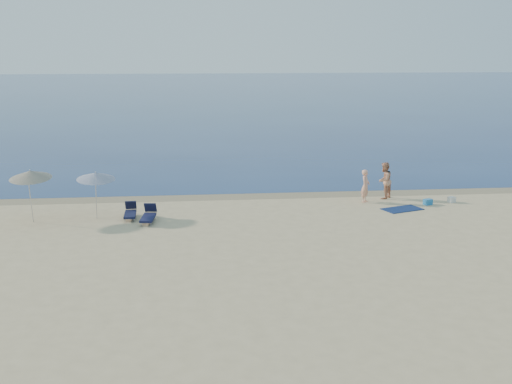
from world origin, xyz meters
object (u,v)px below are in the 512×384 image
blue_cooler (428,202)px  person_right (384,180)px  umbrella_near (96,176)px  person_left (365,186)px

blue_cooler → person_right: bearing=115.9°
blue_cooler → umbrella_near: size_ratio=0.18×
person_right → blue_cooler: person_right is taller
person_left → blue_cooler: bearing=-75.3°
person_left → blue_cooler: (3.07, -0.90, -0.71)m
person_right → umbrella_near: size_ratio=0.84×
person_left → blue_cooler: 3.28m
person_left → blue_cooler: size_ratio=4.13×
umbrella_near → person_right: bearing=-4.7°
person_right → umbrella_near: bearing=-38.4°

